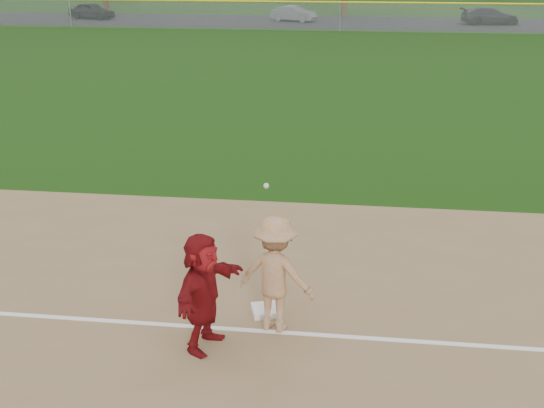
# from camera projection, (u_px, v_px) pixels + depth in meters

# --- Properties ---
(ground) EXTENTS (160.00, 160.00, 0.00)m
(ground) POSITION_uv_depth(u_px,v_px,m) (261.00, 307.00, 11.52)
(ground) COLOR #163B0B
(ground) RESTS_ON ground
(foul_line) EXTENTS (60.00, 0.10, 0.01)m
(foul_line) POSITION_uv_depth(u_px,v_px,m) (254.00, 330.00, 10.77)
(foul_line) COLOR white
(foul_line) RESTS_ON infield_dirt
(parking_asphalt) EXTENTS (120.00, 10.00, 0.01)m
(parking_asphalt) POSITION_uv_depth(u_px,v_px,m) (342.00, 22.00, 54.18)
(parking_asphalt) COLOR black
(parking_asphalt) RESTS_ON ground
(first_base) EXTENTS (0.56, 0.56, 0.10)m
(first_base) POSITION_uv_depth(u_px,v_px,m) (266.00, 310.00, 11.28)
(first_base) COLOR white
(first_base) RESTS_ON infield_dirt
(base_runner) EXTENTS (1.02, 1.80, 1.85)m
(base_runner) POSITION_uv_depth(u_px,v_px,m) (203.00, 292.00, 10.04)
(base_runner) COLOR maroon
(base_runner) RESTS_ON infield_dirt
(car_left) EXTENTS (4.17, 2.49, 1.33)m
(car_left) POSITION_uv_depth(u_px,v_px,m) (92.00, 11.00, 56.38)
(car_left) COLOR black
(car_left) RESTS_ON parking_asphalt
(car_mid) EXTENTS (3.89, 2.47, 1.21)m
(car_mid) POSITION_uv_depth(u_px,v_px,m) (294.00, 14.00, 54.60)
(car_mid) COLOR slate
(car_mid) RESTS_ON parking_asphalt
(car_right) EXTENTS (4.59, 2.38, 1.27)m
(car_right) POSITION_uv_depth(u_px,v_px,m) (490.00, 16.00, 52.48)
(car_right) COLOR black
(car_right) RESTS_ON parking_asphalt
(first_base_play) EXTENTS (1.36, 0.98, 2.35)m
(first_base_play) POSITION_uv_depth(u_px,v_px,m) (275.00, 274.00, 10.52)
(first_base_play) COLOR #9A9A9C
(first_base_play) RESTS_ON infield_dirt
(outfield_fence) EXTENTS (110.00, 0.12, 110.00)m
(outfield_fence) POSITION_uv_depth(u_px,v_px,m) (340.00, 3.00, 47.92)
(outfield_fence) COLOR #999EA0
(outfield_fence) RESTS_ON ground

